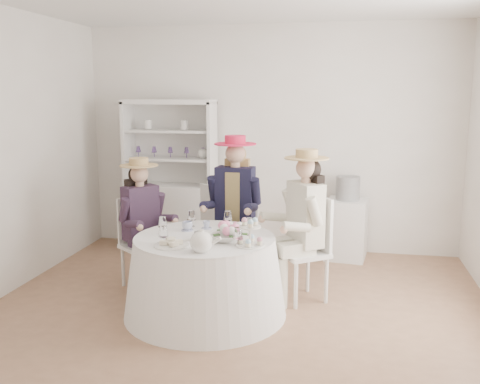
# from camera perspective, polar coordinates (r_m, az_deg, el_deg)

# --- Properties ---
(ground) EXTENTS (4.50, 4.50, 0.00)m
(ground) POSITION_cam_1_polar(r_m,az_deg,el_deg) (4.88, -0.23, -12.42)
(ground) COLOR #865E43
(ground) RESTS_ON ground
(wall_back) EXTENTS (4.50, 0.00, 4.50)m
(wall_back) POSITION_cam_1_polar(r_m,az_deg,el_deg) (6.49, 3.21, 5.65)
(wall_back) COLOR silver
(wall_back) RESTS_ON ground
(wall_front) EXTENTS (4.50, 0.00, 4.50)m
(wall_front) POSITION_cam_1_polar(r_m,az_deg,el_deg) (2.62, -8.77, -1.87)
(wall_front) COLOR silver
(wall_front) RESTS_ON ground
(tea_table) EXTENTS (1.41, 1.41, 0.69)m
(tea_table) POSITION_cam_1_polar(r_m,az_deg,el_deg) (4.69, -3.74, -8.92)
(tea_table) COLOR white
(tea_table) RESTS_ON ground
(hutch) EXTENTS (1.10, 0.46, 1.82)m
(hutch) POSITION_cam_1_polar(r_m,az_deg,el_deg) (6.56, -7.27, -0.57)
(hutch) COLOR silver
(hutch) RESTS_ON ground
(side_table) EXTENTS (0.50, 0.50, 0.69)m
(side_table) POSITION_cam_1_polar(r_m,az_deg,el_deg) (6.33, 11.27, -3.89)
(side_table) COLOR silver
(side_table) RESTS_ON ground
(hatbox) EXTENTS (0.30, 0.30, 0.27)m
(hatbox) POSITION_cam_1_polar(r_m,az_deg,el_deg) (6.23, 11.43, 0.40)
(hatbox) COLOR black
(hatbox) RESTS_ON side_table
(guest_left) EXTENTS (0.55, 0.53, 1.29)m
(guest_left) POSITION_cam_1_polar(r_m,az_deg,el_deg) (5.29, -10.42, -2.48)
(guest_left) COLOR silver
(guest_left) RESTS_ON ground
(guest_mid) EXTENTS (0.54, 0.56, 1.48)m
(guest_mid) POSITION_cam_1_polar(r_m,az_deg,el_deg) (5.42, -0.57, -0.78)
(guest_mid) COLOR silver
(guest_mid) RESTS_ON ground
(guest_right) EXTENTS (0.61, 0.57, 1.41)m
(guest_right) POSITION_cam_1_polar(r_m,az_deg,el_deg) (4.89, 6.74, -2.64)
(guest_right) COLOR silver
(guest_right) RESTS_ON ground
(spare_chair) EXTENTS (0.52, 0.52, 0.90)m
(spare_chair) POSITION_cam_1_polar(r_m,az_deg,el_deg) (6.02, -2.36, -3.11)
(spare_chair) COLOR silver
(spare_chair) RESTS_ON ground
(teacup_a) EXTENTS (0.11, 0.11, 0.08)m
(teacup_a) POSITION_cam_1_polar(r_m,az_deg,el_deg) (4.79, -5.64, -3.69)
(teacup_a) COLOR white
(teacup_a) RESTS_ON tea_table
(teacup_b) EXTENTS (0.07, 0.07, 0.06)m
(teacup_b) POSITION_cam_1_polar(r_m,az_deg,el_deg) (4.84, -3.60, -3.58)
(teacup_b) COLOR white
(teacup_b) RESTS_ON tea_table
(teacup_c) EXTENTS (0.10, 0.10, 0.07)m
(teacup_c) POSITION_cam_1_polar(r_m,az_deg,el_deg) (4.70, -0.70, -3.95)
(teacup_c) COLOR white
(teacup_c) RESTS_ON tea_table
(flower_bowl) EXTENTS (0.23, 0.23, 0.06)m
(flower_bowl) POSITION_cam_1_polar(r_m,az_deg,el_deg) (4.42, -1.66, -4.98)
(flower_bowl) COLOR white
(flower_bowl) RESTS_ON tea_table
(flower_arrangement) EXTENTS (0.21, 0.21, 0.08)m
(flower_arrangement) POSITION_cam_1_polar(r_m,az_deg,el_deg) (4.47, -1.10, -3.86)
(flower_arrangement) COLOR pink
(flower_arrangement) RESTS_ON tea_table
(table_teapot) EXTENTS (0.25, 0.18, 0.19)m
(table_teapot) POSITION_cam_1_polar(r_m,az_deg,el_deg) (4.14, -4.11, -5.34)
(table_teapot) COLOR white
(table_teapot) RESTS_ON tea_table
(sandwich_plate) EXTENTS (0.28, 0.28, 0.06)m
(sandwich_plate) POSITION_cam_1_polar(r_m,az_deg,el_deg) (4.33, -7.32, -5.55)
(sandwich_plate) COLOR white
(sandwich_plate) RESTS_ON tea_table
(cupcake_stand) EXTENTS (0.23, 0.23, 0.22)m
(cupcake_stand) POSITION_cam_1_polar(r_m,az_deg,el_deg) (4.30, 1.07, -4.71)
(cupcake_stand) COLOR white
(cupcake_stand) RESTS_ON tea_table
(stemware_set) EXTENTS (0.83, 0.83, 0.15)m
(stemware_set) POSITION_cam_1_polar(r_m,az_deg,el_deg) (4.56, -3.80, -3.89)
(stemware_set) COLOR white
(stemware_set) RESTS_ON tea_table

